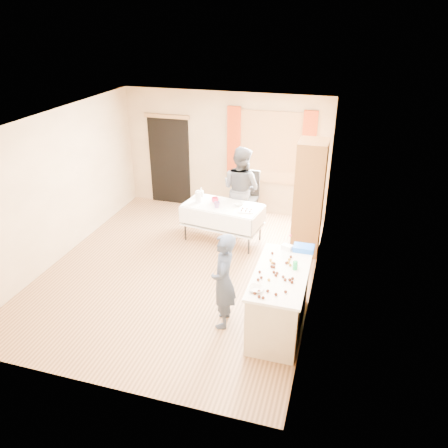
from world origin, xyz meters
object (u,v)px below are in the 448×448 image
(chair, at_px, (247,205))
(woman, at_px, (241,189))
(cabinet, at_px, (309,198))
(girl, at_px, (223,281))
(party_table, at_px, (223,219))
(counter, at_px, (279,300))

(chair, bearing_deg, woman, -89.97)
(cabinet, bearing_deg, chair, 142.73)
(girl, bearing_deg, woman, -179.13)
(cabinet, xyz_separation_m, party_table, (-1.60, -0.05, -0.61))
(cabinet, bearing_deg, party_table, -178.26)
(counter, bearing_deg, party_table, 123.12)
(woman, bearing_deg, girl, 123.98)
(chair, xyz_separation_m, girl, (0.51, -3.53, 0.40))
(counter, distance_m, woman, 3.23)
(cabinet, xyz_separation_m, counter, (-0.10, -2.34, -0.60))
(party_table, distance_m, woman, 0.78)
(cabinet, distance_m, counter, 2.42)
(cabinet, height_order, party_table, cabinet)
(chair, xyz_separation_m, woman, (-0.03, -0.46, 0.55))
(counter, distance_m, party_table, 2.74)
(girl, height_order, woman, woman)
(party_table, bearing_deg, woman, 81.06)
(party_table, distance_m, girl, 2.56)
(party_table, relative_size, girl, 1.11)
(chair, bearing_deg, party_table, -98.15)
(chair, height_order, woman, woman)
(cabinet, bearing_deg, counter, -92.44)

